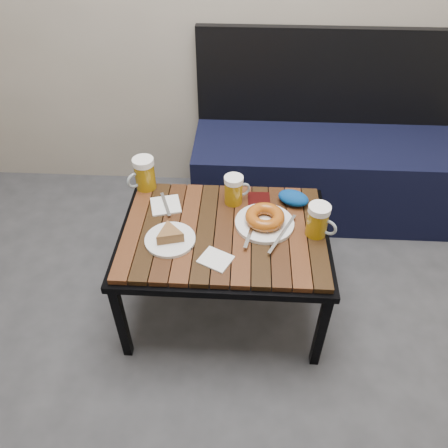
# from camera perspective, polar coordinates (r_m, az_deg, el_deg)

# --- Properties ---
(bench) EXTENTS (1.40, 0.50, 0.95)m
(bench) POSITION_cam_1_polar(r_m,az_deg,el_deg) (2.49, 12.76, 7.20)
(bench) COLOR black
(bench) RESTS_ON ground
(cafe_table) EXTENTS (0.84, 0.62, 0.47)m
(cafe_table) POSITION_cam_1_polar(r_m,az_deg,el_deg) (1.77, -0.00, -1.75)
(cafe_table) COLOR black
(cafe_table) RESTS_ON ground
(beer_mug_left) EXTENTS (0.13, 0.12, 0.15)m
(beer_mug_left) POSITION_cam_1_polar(r_m,az_deg,el_deg) (1.94, -10.40, 6.48)
(beer_mug_left) COLOR #9D710C
(beer_mug_left) RESTS_ON cafe_table
(beer_mug_centre) EXTENTS (0.12, 0.10, 0.13)m
(beer_mug_centre) POSITION_cam_1_polar(r_m,az_deg,el_deg) (1.83, 1.33, 4.50)
(beer_mug_centre) COLOR #9D710C
(beer_mug_centre) RESTS_ON cafe_table
(beer_mug_right) EXTENTS (0.13, 0.11, 0.14)m
(beer_mug_right) POSITION_cam_1_polar(r_m,az_deg,el_deg) (1.71, 12.20, 0.45)
(beer_mug_right) COLOR #9D710C
(beer_mug_right) RESTS_ON cafe_table
(plate_pie) EXTENTS (0.20, 0.20, 0.06)m
(plate_pie) POSITION_cam_1_polar(r_m,az_deg,el_deg) (1.69, -7.09, -1.66)
(plate_pie) COLOR white
(plate_pie) RESTS_ON cafe_table
(plate_bagel) EXTENTS (0.25, 0.30, 0.07)m
(plate_bagel) POSITION_cam_1_polar(r_m,az_deg,el_deg) (1.75, 5.35, 0.56)
(plate_bagel) COLOR white
(plate_bagel) RESTS_ON cafe_table
(napkin_left) EXTENTS (0.15, 0.16, 0.01)m
(napkin_left) POSITION_cam_1_polar(r_m,az_deg,el_deg) (1.86, -7.63, 2.45)
(napkin_left) COLOR white
(napkin_left) RESTS_ON cafe_table
(napkin_right) EXTENTS (0.14, 0.13, 0.01)m
(napkin_right) POSITION_cam_1_polar(r_m,az_deg,el_deg) (1.61, -1.10, -4.65)
(napkin_right) COLOR white
(napkin_right) RESTS_ON cafe_table
(passport_navy) EXTENTS (0.15, 0.13, 0.01)m
(passport_navy) POSITION_cam_1_polar(r_m,az_deg,el_deg) (1.68, -6.67, -2.63)
(passport_navy) COLOR black
(passport_navy) RESTS_ON cafe_table
(passport_burgundy) EXTENTS (0.10, 0.13, 0.01)m
(passport_burgundy) POSITION_cam_1_polar(r_m,az_deg,el_deg) (1.87, 4.61, 2.90)
(passport_burgundy) COLOR black
(passport_burgundy) RESTS_ON cafe_table
(knit_pouch) EXTENTS (0.16, 0.13, 0.06)m
(knit_pouch) POSITION_cam_1_polar(r_m,az_deg,el_deg) (1.87, 9.05, 3.37)
(knit_pouch) COLOR #050C84
(knit_pouch) RESTS_ON cafe_table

